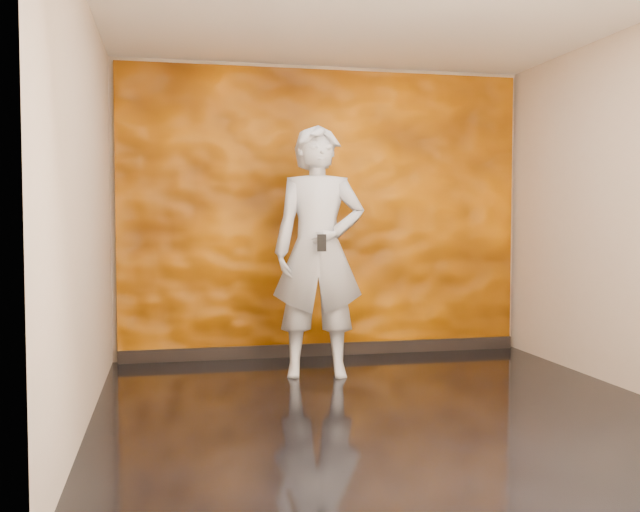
{
  "coord_description": "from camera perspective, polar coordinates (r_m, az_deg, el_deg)",
  "views": [
    {
      "loc": [
        -1.48,
        -4.79,
        1.33
      ],
      "look_at": [
        -0.32,
        0.64,
        1.04
      ],
      "focal_mm": 40.0,
      "sensor_mm": 36.0,
      "label": 1
    }
  ],
  "objects": [
    {
      "name": "room",
      "position": [
        5.01,
        5.16,
        3.78
      ],
      "size": [
        4.02,
        4.02,
        2.81
      ],
      "color": "black",
      "rests_on": "ground"
    },
    {
      "name": "feature_wall",
      "position": [
        6.91,
        0.35,
        3.41
      ],
      "size": [
        3.9,
        0.06,
        2.75
      ],
      "primitive_type": "cube",
      "color": "orange",
      "rests_on": "ground"
    },
    {
      "name": "baseboard",
      "position": [
        6.98,
        0.42,
        -7.48
      ],
      "size": [
        3.9,
        0.04,
        0.12
      ],
      "primitive_type": "cube",
      "color": "black",
      "rests_on": "ground"
    },
    {
      "name": "man",
      "position": [
        6.0,
        -0.11,
        0.38
      ],
      "size": [
        0.84,
        0.62,
        2.11
      ],
      "primitive_type": "imported",
      "rotation": [
        0.0,
        0.0,
        -0.16
      ],
      "color": "#9398A1",
      "rests_on": "ground"
    },
    {
      "name": "phone",
      "position": [
        5.73,
        0.14,
        1.06
      ],
      "size": [
        0.08,
        0.03,
        0.14
      ],
      "primitive_type": "cube",
      "rotation": [
        0.0,
        0.0,
        -0.18
      ],
      "color": "black",
      "rests_on": "man"
    }
  ]
}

